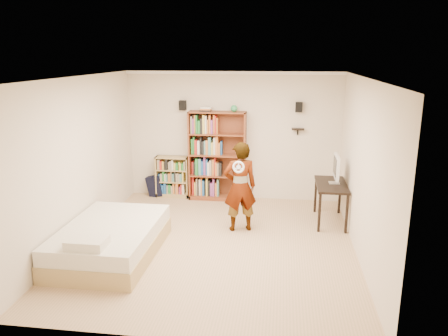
# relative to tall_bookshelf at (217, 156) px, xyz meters

# --- Properties ---
(ground) EXTENTS (4.50, 5.00, 0.01)m
(ground) POSITION_rel_tall_bookshelf_xyz_m (0.31, -2.33, -0.95)
(ground) COLOR tan
(ground) RESTS_ON ground
(room_shell) EXTENTS (4.52, 5.02, 2.71)m
(room_shell) POSITION_rel_tall_bookshelf_xyz_m (0.31, -2.33, 0.82)
(room_shell) COLOR beige
(room_shell) RESTS_ON ground
(crown_molding) EXTENTS (4.50, 5.00, 0.06)m
(crown_molding) POSITION_rel_tall_bookshelf_xyz_m (0.31, -2.33, 1.72)
(crown_molding) COLOR white
(crown_molding) RESTS_ON room_shell
(speaker_left) EXTENTS (0.14, 0.12, 0.20)m
(speaker_left) POSITION_rel_tall_bookshelf_xyz_m (-0.74, 0.07, 1.05)
(speaker_left) COLOR black
(speaker_left) RESTS_ON room_shell
(speaker_right) EXTENTS (0.14, 0.12, 0.20)m
(speaker_right) POSITION_rel_tall_bookshelf_xyz_m (1.66, 0.07, 1.05)
(speaker_right) COLOR black
(speaker_right) RESTS_ON room_shell
(wall_shelf) EXTENTS (0.25, 0.16, 0.02)m
(wall_shelf) POSITION_rel_tall_bookshelf_xyz_m (1.66, 0.08, 0.60)
(wall_shelf) COLOR black
(wall_shelf) RESTS_ON room_shell
(tall_bookshelf) EXTENTS (1.20, 0.35, 1.89)m
(tall_bookshelf) POSITION_rel_tall_bookshelf_xyz_m (0.00, 0.00, 0.00)
(tall_bookshelf) COLOR brown
(tall_bookshelf) RESTS_ON ground
(low_bookshelf) EXTENTS (0.72, 0.27, 0.90)m
(low_bookshelf) POSITION_rel_tall_bookshelf_xyz_m (-1.00, 0.04, -0.50)
(low_bookshelf) COLOR tan
(low_bookshelf) RESTS_ON ground
(computer_desk) EXTENTS (0.54, 1.09, 0.74)m
(computer_desk) POSITION_rel_tall_bookshelf_xyz_m (2.27, -1.04, -0.57)
(computer_desk) COLOR black
(computer_desk) RESTS_ON ground
(imac) EXTENTS (0.16, 0.54, 0.53)m
(imac) POSITION_rel_tall_bookshelf_xyz_m (2.32, -1.02, 0.06)
(imac) COLOR silver
(imac) RESTS_ON computer_desk
(daybed) EXTENTS (1.37, 2.11, 0.62)m
(daybed) POSITION_rel_tall_bookshelf_xyz_m (-1.24, -2.91, -0.64)
(daybed) COLOR silver
(daybed) RESTS_ON ground
(person) EXTENTS (0.67, 0.54, 1.60)m
(person) POSITION_rel_tall_bookshelf_xyz_m (0.65, -1.64, -0.15)
(person) COLOR black
(person) RESTS_ON ground
(wii_wheel) EXTENTS (0.20, 0.08, 0.21)m
(wii_wheel) POSITION_rel_tall_bookshelf_xyz_m (0.65, -1.94, 0.28)
(wii_wheel) COLOR silver
(wii_wheel) RESTS_ON person
(navy_bag) EXTENTS (0.38, 0.28, 0.48)m
(navy_bag) POSITION_rel_tall_bookshelf_xyz_m (-1.39, 0.01, -0.71)
(navy_bag) COLOR black
(navy_bag) RESTS_ON ground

